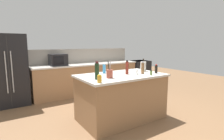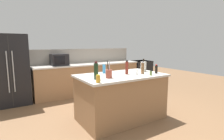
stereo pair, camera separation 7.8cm
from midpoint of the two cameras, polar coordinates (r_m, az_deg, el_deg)
name	(u,v)px [view 1 (the left image)]	position (r m, az deg, el deg)	size (l,w,h in m)	color
ground_plane	(121,118)	(3.84, 2.36, -15.46)	(14.00, 14.00, 0.00)	brown
back_counter_run	(88,78)	(5.67, -8.13, -2.63)	(3.43, 0.66, 0.94)	#936B47
wall_backsplash	(84,56)	(5.87, -9.59, 4.59)	(3.39, 0.03, 0.46)	gray
kitchen_island	(121,97)	(3.67, 2.41, -8.71)	(1.75, 1.04, 0.94)	#936B47
refrigerator	(8,70)	(5.14, -31.13, -0.07)	(0.86, 0.75, 1.80)	black
range_oven	(138,72)	(6.84, 8.29, -0.78)	(0.76, 0.65, 0.92)	black
microwave	(58,60)	(5.26, -17.60, 3.19)	(0.47, 0.39, 0.33)	black
knife_block	(143,66)	(4.01, 9.60, 1.16)	(0.16, 0.16, 0.29)	beige
utensil_crock	(110,74)	(3.19, -1.51, -1.15)	(0.12, 0.12, 0.32)	brown
dish_soap_bottle	(104,69)	(3.70, -3.18, 0.45)	(0.06, 0.06, 0.21)	#3384BC
wine_bottle	(97,71)	(3.07, -5.66, -0.32)	(0.08, 0.08, 0.32)	black
salt_shaker	(137,72)	(3.59, 7.50, -0.65)	(0.05, 0.05, 0.11)	silver
vinegar_bottle	(127,68)	(3.59, 4.32, 0.78)	(0.06, 0.06, 0.29)	maroon
soy_sauce_bottle	(156,69)	(3.82, 13.64, 0.31)	(0.06, 0.06, 0.19)	black
spice_jar_oregano	(151,73)	(3.56, 12.02, -0.92)	(0.05, 0.05, 0.10)	#567038
honey_jar	(99,79)	(2.81, -4.91, -2.91)	(0.07, 0.07, 0.13)	gold
pepper_grinder	(143,68)	(3.68, 9.40, 0.64)	(0.06, 0.06, 0.26)	brown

